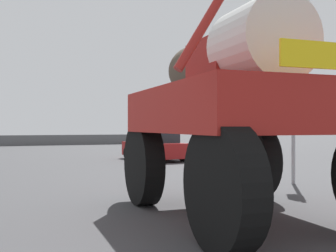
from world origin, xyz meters
The scene contains 6 objects.
ground_plane centered at (0.00, 18.00, 0.00)m, with size 120.00×120.00×0.00m, color #424244.
oversize_sprayer centered at (0.94, 7.74, 1.93)m, with size 4.04×5.55×4.45m.
sedan_ahead centered at (3.90, 20.62, 0.71)m, with size 2.30×4.29×1.52m.
traffic_signal_near_right centered at (4.75, 11.31, 2.71)m, with size 0.24×0.54×3.71m.
bare_tree_right centered at (8.51, 24.99, 5.13)m, with size 3.91×3.91×6.81m.
roadside_barrier centered at (0.00, 39.28, 0.45)m, with size 26.19×0.24×0.90m, color #59595B.
Camera 1 is at (-3.19, 1.18, 1.68)m, focal length 44.88 mm.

